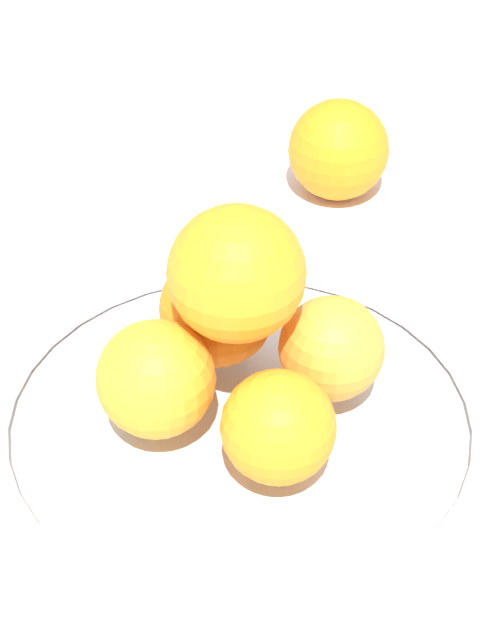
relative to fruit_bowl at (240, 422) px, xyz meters
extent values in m
plane|color=silver|center=(0.00, 0.00, -0.01)|extent=(4.00, 4.00, 0.00)
cylinder|color=silver|center=(0.00, 0.00, -0.01)|extent=(0.30, 0.30, 0.01)
torus|color=silver|center=(0.00, 0.00, 0.01)|extent=(0.31, 0.31, 0.01)
sphere|color=orange|center=(0.06, 0.00, 0.05)|extent=(0.06, 0.06, 0.06)
sphere|color=orange|center=(0.00, 0.05, 0.05)|extent=(0.07, 0.07, 0.07)
sphere|color=orange|center=(-0.05, 0.00, 0.05)|extent=(0.07, 0.07, 0.07)
sphere|color=orange|center=(0.01, -0.06, 0.05)|extent=(0.07, 0.07, 0.07)
sphere|color=orange|center=(0.00, 0.01, 0.11)|extent=(0.08, 0.08, 0.08)
sphere|color=orange|center=(0.16, 0.25, 0.03)|extent=(0.08, 0.08, 0.08)
camera|label=1|loc=(-0.13, -0.45, 0.47)|focal=60.00mm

